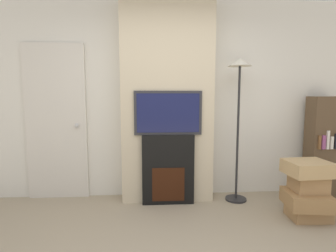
# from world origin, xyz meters

# --- Properties ---
(wall_back) EXTENTS (6.00, 0.06, 2.70)m
(wall_back) POSITION_xyz_m (0.00, 2.03, 1.35)
(wall_back) COLOR silver
(wall_back) RESTS_ON ground_plane
(chimney_breast) EXTENTS (1.19, 0.32, 2.70)m
(chimney_breast) POSITION_xyz_m (0.00, 1.84, 1.35)
(chimney_breast) COLOR beige
(chimney_breast) RESTS_ON ground_plane
(fireplace) EXTENTS (0.67, 0.15, 0.91)m
(fireplace) POSITION_xyz_m (0.00, 1.68, 0.45)
(fireplace) COLOR black
(fireplace) RESTS_ON ground_plane
(television) EXTENTS (0.86, 0.07, 0.56)m
(television) POSITION_xyz_m (0.00, 1.68, 1.19)
(television) COLOR #2D2D33
(television) RESTS_ON fireplace
(floor_lamp) EXTENTS (0.30, 0.30, 1.88)m
(floor_lamp) POSITION_xyz_m (0.92, 1.72, 1.43)
(floor_lamp) COLOR #262628
(floor_lamp) RESTS_ON ground_plane
(box_stack) EXTENTS (0.52, 0.49, 0.67)m
(box_stack) POSITION_xyz_m (1.55, 1.14, 0.34)
(box_stack) COLOR tan
(box_stack) RESTS_ON ground_plane
(bookshelf) EXTENTS (0.40, 0.29, 1.39)m
(bookshelf) POSITION_xyz_m (2.15, 1.79, 0.70)
(bookshelf) COLOR brown
(bookshelf) RESTS_ON ground_plane
(entry_door) EXTENTS (0.81, 0.09, 2.09)m
(entry_door) POSITION_xyz_m (-1.49, 1.97, 1.04)
(entry_door) COLOR silver
(entry_door) RESTS_ON ground_plane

